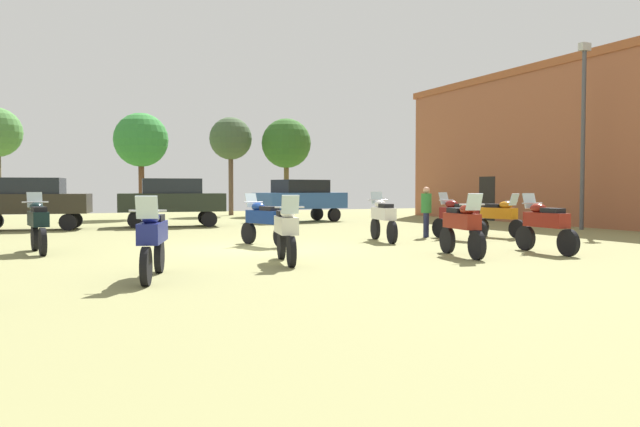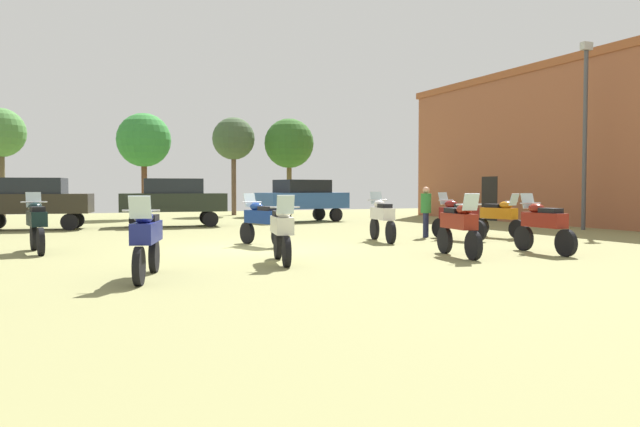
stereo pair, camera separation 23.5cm
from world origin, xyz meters
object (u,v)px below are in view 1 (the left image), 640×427
motorcycle_2 (458,216)px  motorcycle_8 (383,217)px  car_2 (172,199)px  tree_3 (141,140)px  motorcycle_7 (545,224)px  car_1 (30,200)px  car_3 (301,197)px  lamp_post (583,126)px  motorcycle_10 (38,223)px  motorcycle_6 (499,216)px  tree_6 (231,139)px  motorcycle_3 (462,226)px  motorcycle_1 (153,238)px  tree_2 (286,144)px  motorcycle_9 (264,220)px  brick_building (597,145)px  person_2 (426,208)px  motorcycle_5 (286,230)px

motorcycle_2 → motorcycle_8: (-2.48, 0.36, 0.01)m
car_2 → tree_3: (-0.14, 7.81, 2.96)m
motorcycle_7 → car_1: bearing=132.0°
car_3 → tree_3: (-6.44, 6.60, 2.96)m
motorcycle_8 → lamp_post: bearing=19.9°
motorcycle_10 → car_1: size_ratio=0.47×
motorcycle_6 → car_2: size_ratio=0.45×
tree_6 → motorcycle_7: bearing=-87.1°
tree_3 → lamp_post: bearing=-48.7°
motorcycle_2 → car_3: size_ratio=0.48×
motorcycle_3 → motorcycle_7: size_ratio=0.99×
motorcycle_1 → motorcycle_10: bearing=-54.4°
tree_2 → motorcycle_7: bearing=-94.9°
motorcycle_2 → motorcycle_7: motorcycle_7 is taller
motorcycle_3 → motorcycle_10: (-9.09, 4.90, 0.01)m
motorcycle_6 → motorcycle_9: motorcycle_9 is taller
motorcycle_3 → car_1: 17.17m
motorcycle_7 → tree_3: tree_3 is taller
motorcycle_8 → brick_building: bearing=29.5°
motorcycle_1 → motorcycle_2: bearing=-137.9°
motorcycle_8 → motorcycle_9: size_ratio=1.01×
motorcycle_2 → tree_2: bearing=75.3°
motorcycle_2 → tree_6: tree_6 is taller
tree_3 → motorcycle_10: bearing=-105.9°
person_2 → car_1: bearing=-79.1°
car_3 → motorcycle_9: bearing=141.6°
car_1 → tree_6: bearing=-37.7°
motorcycle_9 → brick_building: bearing=-1.2°
brick_building → motorcycle_5: 20.38m
motorcycle_1 → motorcycle_9: motorcycle_1 is taller
motorcycle_1 → lamp_post: size_ratio=0.31×
motorcycle_10 → motorcycle_1: bearing=-79.0°
motorcycle_6 → motorcycle_7: size_ratio=0.95×
motorcycle_3 → lamp_post: lamp_post is taller
motorcycle_2 → brick_building: bearing=13.0°
motorcycle_3 → lamp_post: 12.03m
motorcycle_6 → motorcycle_2: bearing=-5.3°
motorcycle_3 → car_3: (2.21, 15.40, 0.44)m
motorcycle_9 → tree_3: 17.88m
motorcycle_1 → tree_2: (11.52, 23.51, 3.53)m
car_2 → tree_2: 12.42m
brick_building → motorcycle_1: brick_building is taller
motorcycle_6 → car_2: (-8.78, 9.97, 0.46)m
motorcycle_10 → motorcycle_3: bearing=-35.9°
car_3 → tree_2: tree_2 is taller
tree_2 → tree_6: size_ratio=1.00×
tree_2 → tree_3: tree_2 is taller
motorcycle_6 → car_3: (-2.47, 11.18, 0.46)m
motorcycle_7 → car_1: car_1 is taller
motorcycle_2 → person_2: (-0.43, 1.13, 0.23)m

